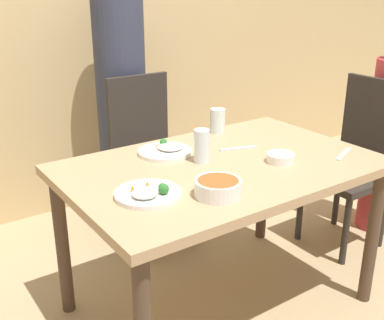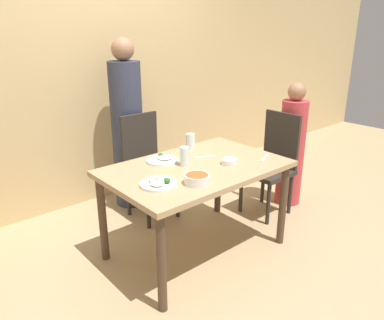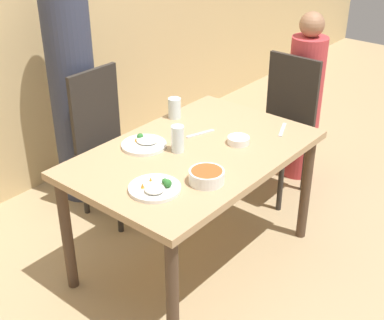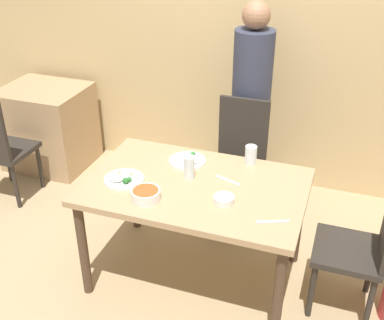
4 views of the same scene
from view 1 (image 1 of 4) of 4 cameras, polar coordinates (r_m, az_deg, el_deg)
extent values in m
plane|color=tan|center=(2.43, 3.16, -16.61)|extent=(10.00, 10.00, 0.00)
cube|color=tan|center=(2.07, 3.54, -0.89)|extent=(1.34, 0.87, 0.04)
cylinder|color=#4C3828|center=(2.42, 20.59, -8.53)|extent=(0.06, 0.06, 0.69)
cylinder|color=#4C3828|center=(2.27, -15.11, -9.79)|extent=(0.06, 0.06, 0.69)
cylinder|color=#4C3828|center=(2.84, 8.43, -2.84)|extent=(0.06, 0.06, 0.69)
cube|color=#2D2823|center=(2.76, -4.28, -1.67)|extent=(0.40, 0.40, 0.04)
cube|color=#2D2823|center=(2.83, -6.35, 4.78)|extent=(0.38, 0.03, 0.52)
cylinder|color=#2D2823|center=(2.66, -5.41, -7.95)|extent=(0.04, 0.04, 0.40)
cylinder|color=#2D2823|center=(2.81, 0.48, -6.14)|extent=(0.04, 0.04, 0.40)
cylinder|color=#2D2823|center=(2.92, -8.63, -5.33)|extent=(0.04, 0.04, 0.40)
cylinder|color=#2D2823|center=(3.06, -3.09, -3.83)|extent=(0.04, 0.04, 0.40)
cube|color=#2D2823|center=(2.85, 17.71, -1.92)|extent=(0.40, 0.40, 0.04)
cube|color=#2D2823|center=(2.91, 20.58, 4.02)|extent=(0.03, 0.38, 0.52)
cylinder|color=#2D2823|center=(2.92, 12.69, -5.63)|extent=(0.04, 0.04, 0.40)
cylinder|color=#2D2823|center=(2.73, 17.75, -8.04)|extent=(0.04, 0.04, 0.40)
cylinder|color=#2D2823|center=(3.15, 16.82, -4.00)|extent=(0.04, 0.04, 0.40)
cylinder|color=#2D2823|center=(2.98, 21.71, -6.08)|extent=(0.04, 0.04, 0.40)
cylinder|color=#33384C|center=(3.00, -8.26, 5.76)|extent=(0.30, 0.30, 1.41)
cylinder|color=white|center=(1.75, 3.09, -3.34)|extent=(0.17, 0.17, 0.06)
cylinder|color=#BC5123|center=(1.74, 3.11, -2.50)|extent=(0.15, 0.15, 0.01)
cylinder|color=white|center=(1.76, -5.23, -4.03)|extent=(0.25, 0.25, 0.02)
ellipsoid|color=white|center=(1.71, -5.65, -3.93)|extent=(0.09, 0.09, 0.03)
sphere|color=#2D702D|center=(1.73, -3.37, -3.45)|extent=(0.04, 0.04, 0.04)
cone|color=orange|center=(1.80, -5.32, -2.72)|extent=(0.01, 0.01, 0.02)
cone|color=orange|center=(1.76, -7.06, -3.32)|extent=(0.02, 0.02, 0.03)
sphere|color=#2D702D|center=(1.75, -3.53, -3.21)|extent=(0.03, 0.03, 0.03)
cylinder|color=white|center=(2.17, -3.22, 0.96)|extent=(0.24, 0.24, 0.02)
ellipsoid|color=white|center=(2.18, -2.59, 1.59)|extent=(0.12, 0.12, 0.02)
cone|color=orange|center=(2.20, -4.15, 1.74)|extent=(0.02, 0.02, 0.02)
sphere|color=#2D702D|center=(2.21, -3.40, 2.08)|extent=(0.04, 0.04, 0.04)
cylinder|color=white|center=(2.10, 10.44, 0.26)|extent=(0.12, 0.12, 0.04)
cylinder|color=white|center=(2.10, 10.47, 0.67)|extent=(0.11, 0.11, 0.01)
cylinder|color=silver|center=(2.47, 3.05, 4.68)|extent=(0.08, 0.08, 0.12)
cylinder|color=silver|center=(2.05, 1.14, 1.67)|extent=(0.07, 0.07, 0.15)
cube|color=silver|center=(2.25, 5.49, 1.39)|extent=(0.18, 0.08, 0.01)
cube|color=silver|center=(2.27, 17.55, 0.68)|extent=(0.17, 0.09, 0.01)
camera|label=2|loc=(0.73, -165.75, -1.37)|focal=35.00mm
camera|label=3|loc=(0.94, -139.83, 22.15)|focal=50.00mm
camera|label=4|loc=(2.32, 86.44, 23.25)|focal=45.00mm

